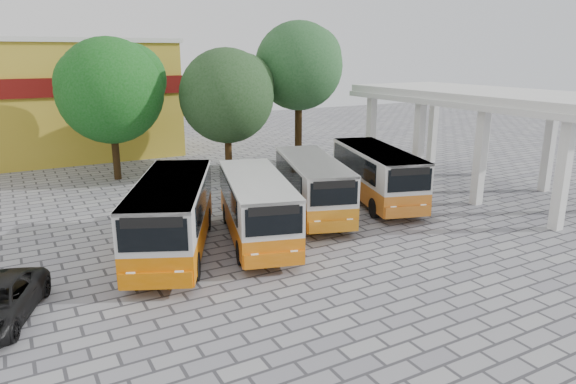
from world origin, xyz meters
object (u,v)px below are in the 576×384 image
bus_far_left (172,212)px  bus_centre_left (257,204)px  bus_far_right (377,172)px  bus_centre_right (312,183)px

bus_far_left → bus_centre_left: bus_far_left is taller
bus_far_right → bus_centre_left: bearing=-148.4°
bus_centre_left → bus_centre_right: bearing=42.6°
bus_centre_right → bus_far_right: bearing=20.1°
bus_centre_left → bus_far_right: 7.92m
bus_centre_left → bus_far_right: (7.65, 2.03, 0.06)m
bus_centre_right → bus_far_right: size_ratio=0.96×
bus_far_left → bus_far_right: size_ratio=1.04×
bus_centre_right → bus_far_right: bus_far_right is taller
bus_centre_right → bus_far_left: bearing=-149.4°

